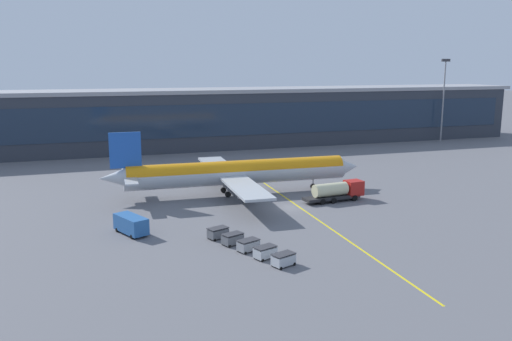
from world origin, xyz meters
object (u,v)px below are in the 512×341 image
Objects in this scene: baggage_cart_2 at (248,245)px; baggage_cart_4 at (218,233)px; lavatory_truck at (130,224)px; baggage_cart_1 at (265,252)px; baggage_cart_0 at (283,259)px; main_airliner at (237,172)px; baggage_cart_3 at (233,239)px; fuel_tanker at (337,191)px.

baggage_cart_2 is 6.40m from baggage_cart_4.
baggage_cart_1 is at bearing -45.99° from lavatory_truck.
main_airliner is at bearing 82.06° from baggage_cart_0.
lavatory_truck is 12.23m from baggage_cart_4.
main_airliner is 15.57× the size of baggage_cart_1.
baggage_cart_4 is at bearing -112.47° from main_airliner.
baggage_cart_1 is at bearing -68.91° from baggage_cart_3.
baggage_cart_0 is 3.20m from baggage_cart_1.
baggage_cart_0 is at bearing -68.91° from baggage_cart_4.
baggage_cart_1 is 3.20m from baggage_cart_2.
lavatory_truck reaches higher than baggage_cart_0.
baggage_cart_0 is 1.00× the size of baggage_cart_1.
main_airliner is 15.57× the size of baggage_cart_4.
baggage_cart_0 is 1.00× the size of baggage_cart_4.
baggage_cart_0 and baggage_cart_4 have the same top height.
baggage_cart_3 is 1.00× the size of baggage_cart_4.
fuel_tanker reaches higher than baggage_cart_1.
baggage_cart_1 is 1.00× the size of baggage_cart_3.
baggage_cart_3 is (-8.31, -25.87, -3.19)m from main_airliner.
main_airliner is 7.55× the size of lavatory_truck.
fuel_tanker is at bearing -34.34° from main_airliner.
baggage_cart_2 is at bearing 111.09° from baggage_cart_1.
baggage_cart_0 and baggage_cart_2 have the same top height.
fuel_tanker is 3.63× the size of baggage_cart_1.
fuel_tanker is at bearing 34.51° from baggage_cart_3.
baggage_cart_3 is at bearing 111.09° from baggage_cart_2.
baggage_cart_3 is (11.92, -8.75, -0.64)m from lavatory_truck.
baggage_cart_1 is at bearing 111.09° from baggage_cart_0.
lavatory_truck is at bearing 134.01° from baggage_cart_1.
baggage_cart_1 is (14.22, -14.72, -0.64)m from lavatory_truck.
fuel_tanker reaches higher than baggage_cart_0.
baggage_cart_1 is 9.60m from baggage_cart_4.
baggage_cart_3 is (-1.15, 2.99, 0.00)m from baggage_cart_2.
baggage_cart_4 is at bearing 111.09° from baggage_cart_3.
baggage_cart_0 is 9.60m from baggage_cart_3.
main_airliner is 15.57× the size of baggage_cart_3.
baggage_cart_0 is at bearing -97.94° from main_airliner.
baggage_cart_1 is at bearing -133.54° from fuel_tanker.
lavatory_truck reaches higher than baggage_cart_1.
main_airliner is 29.91m from baggage_cart_2.
lavatory_truck is at bearing 130.97° from baggage_cart_0.
baggage_cart_0 and baggage_cart_1 have the same top height.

